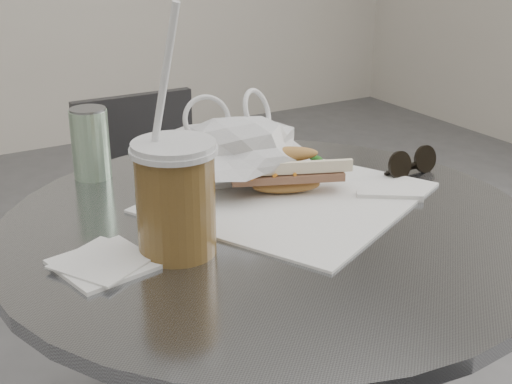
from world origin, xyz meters
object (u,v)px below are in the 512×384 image
chair_far (163,266)px  sunglasses (411,164)px  banh_mi (285,171)px  drink_can (90,143)px  iced_coffee (175,196)px  cafe_table (269,383)px

chair_far → sunglasses: (0.18, -0.65, 0.43)m
banh_mi → drink_can: 0.32m
chair_far → banh_mi: 0.76m
chair_far → sunglasses: size_ratio=7.06×
iced_coffee → sunglasses: size_ratio=3.04×
iced_coffee → cafe_table: bearing=8.5°
banh_mi → sunglasses: size_ratio=2.17×
iced_coffee → drink_can: (-0.00, 0.32, -0.02)m
cafe_table → chair_far: size_ratio=1.04×
iced_coffee → chair_far: bearing=69.4°
cafe_table → drink_can: (-0.16, 0.30, 0.33)m
banh_mi → iced_coffee: size_ratio=0.71×
cafe_table → iced_coffee: iced_coffee is taller
sunglasses → cafe_table: bearing=-174.0°
chair_far → drink_can: (-0.27, -0.39, 0.47)m
cafe_table → banh_mi: banh_mi is taller
chair_far → banh_mi: banh_mi is taller
cafe_table → drink_can: 0.47m
drink_can → sunglasses: bearing=-29.1°
banh_mi → sunglasses: (0.23, -0.03, -0.02)m
cafe_table → iced_coffee: (-0.15, -0.02, 0.35)m
cafe_table → sunglasses: bearing=8.2°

